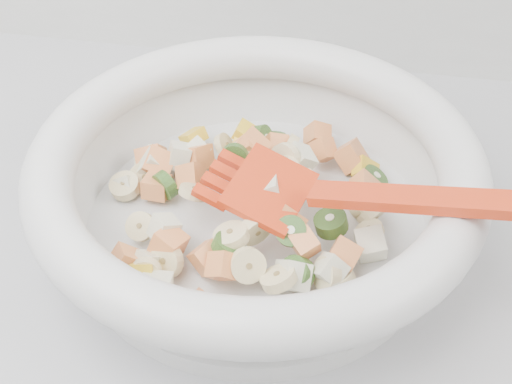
# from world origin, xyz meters

# --- Properties ---
(mixing_bowl) EXTENTS (0.43, 0.35, 0.13)m
(mixing_bowl) POSITION_xyz_m (-0.02, 1.46, 0.95)
(mixing_bowl) COLOR silver
(mixing_bowl) RESTS_ON counter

